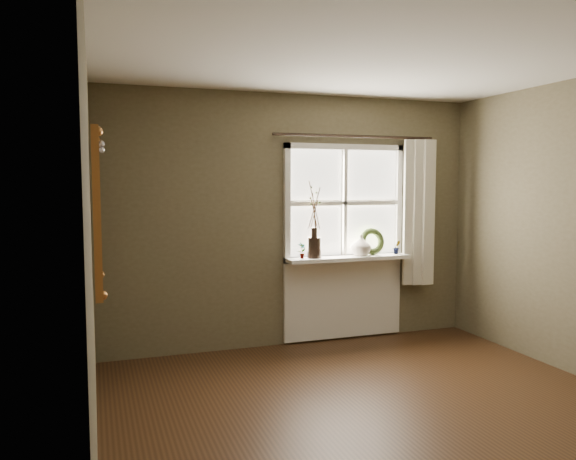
{
  "coord_description": "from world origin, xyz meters",
  "views": [
    {
      "loc": [
        -1.98,
        -3.22,
        1.7
      ],
      "look_at": [
        -0.32,
        1.55,
        1.27
      ],
      "focal_mm": 35.0,
      "sensor_mm": 36.0,
      "label": 1
    }
  ],
  "objects_px": {
    "cream_vase": "(361,245)",
    "gilt_mirror": "(96,211)",
    "dark_jug": "(314,248)",
    "wreath": "(372,244)"
  },
  "relations": [
    {
      "from": "dark_jug",
      "to": "cream_vase",
      "type": "height_order",
      "value": "cream_vase"
    },
    {
      "from": "dark_jug",
      "to": "gilt_mirror",
      "type": "height_order",
      "value": "gilt_mirror"
    },
    {
      "from": "cream_vase",
      "to": "gilt_mirror",
      "type": "height_order",
      "value": "gilt_mirror"
    },
    {
      "from": "dark_jug",
      "to": "wreath",
      "type": "height_order",
      "value": "wreath"
    },
    {
      "from": "dark_jug",
      "to": "gilt_mirror",
      "type": "bearing_deg",
      "value": -156.61
    },
    {
      "from": "gilt_mirror",
      "to": "dark_jug",
      "type": "bearing_deg",
      "value": 23.39
    },
    {
      "from": "cream_vase",
      "to": "gilt_mirror",
      "type": "distance_m",
      "value": 2.85
    },
    {
      "from": "wreath",
      "to": "cream_vase",
      "type": "bearing_deg",
      "value": -167.45
    },
    {
      "from": "cream_vase",
      "to": "gilt_mirror",
      "type": "relative_size",
      "value": 0.19
    },
    {
      "from": "wreath",
      "to": "gilt_mirror",
      "type": "height_order",
      "value": "gilt_mirror"
    }
  ]
}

